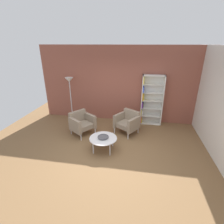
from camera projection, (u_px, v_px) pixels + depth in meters
The scene contains 9 objects.
ground_plane at pixel (110, 154), 4.85m from camera, with size 8.32×8.32×0.00m, color brown.
brick_back_panel at pixel (121, 85), 6.55m from camera, with size 6.40×0.12×2.90m, color brown.
plaster_right_partition at pixel (222, 105), 4.41m from camera, with size 0.12×5.20×2.90m, color silver.
bookshelf_tall at pixel (151, 100), 6.38m from camera, with size 0.80×0.30×1.90m.
coffee_table_low at pixel (103, 139), 4.90m from camera, with size 0.80×0.80×0.40m.
decorative_bowl at pixel (103, 137), 4.88m from camera, with size 0.32×0.32×0.05m.
armchair_by_bookshelf at pixel (128, 122), 5.87m from camera, with size 0.94×0.92×0.78m.
armchair_corner_red at pixel (82, 123), 5.80m from camera, with size 0.93×0.95×0.78m.
floor_lamp_torchiere at pixel (70, 85), 6.51m from camera, with size 0.32×0.32×1.74m.
Camera 1 is at (0.72, -3.98, 2.94)m, focal length 27.11 mm.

